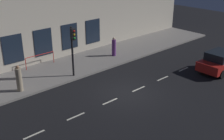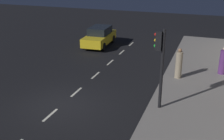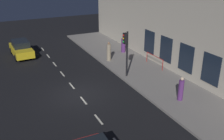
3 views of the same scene
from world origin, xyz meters
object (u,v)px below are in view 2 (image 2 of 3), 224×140
object	(u,v)px
parked_car_0	(99,36)
traffic_light	(160,55)
pedestrian_0	(179,64)
pedestrian_1	(223,62)

from	to	relation	value
parked_car_0	traffic_light	bearing A→B (deg)	122.66
traffic_light	pedestrian_0	size ratio (longest dim) A/B	2.07
parked_car_0	pedestrian_1	xyz separation A→B (m)	(9.65, -3.84, 0.12)
traffic_light	parked_car_0	distance (m)	11.81
pedestrian_0	pedestrian_1	distance (m)	2.90
traffic_light	pedestrian_0	distance (m)	4.40
traffic_light	parked_car_0	size ratio (longest dim) A/B	0.86
pedestrian_1	parked_car_0	bearing A→B (deg)	-90.36
pedestrian_0	pedestrian_1	size ratio (longest dim) A/B	1.06
traffic_light	pedestrian_1	xyz separation A→B (m)	(2.84, 5.63, -1.76)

